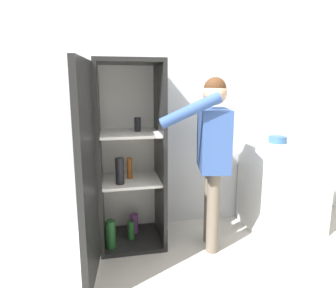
% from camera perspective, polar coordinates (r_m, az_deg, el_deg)
% --- Properties ---
extents(ground_plane, '(12.00, 12.00, 0.00)m').
position_cam_1_polar(ground_plane, '(2.60, 2.44, -23.87)').
color(ground_plane, beige).
extents(wall_back, '(7.00, 0.06, 2.55)m').
position_cam_1_polar(wall_back, '(3.09, -1.74, 7.24)').
color(wall_back, silver).
rests_on(wall_back, ground_plane).
extents(refrigerator, '(0.70, 1.16, 1.71)m').
position_cam_1_polar(refrigerator, '(2.70, -8.86, -2.97)').
color(refrigerator, black).
rests_on(refrigerator, ground_plane).
extents(person, '(0.68, 0.57, 1.56)m').
position_cam_1_polar(person, '(2.66, 8.45, -0.07)').
color(person, '#726656').
rests_on(person, ground_plane).
extents(counter, '(0.72, 0.62, 0.89)m').
position_cam_1_polar(counter, '(3.37, 20.85, -7.61)').
color(counter, white).
rests_on(counter, ground_plane).
extents(bowl, '(0.18, 0.18, 0.07)m').
position_cam_1_polar(bowl, '(3.34, 20.13, 0.78)').
color(bowl, '#335B8E').
rests_on(bowl, counter).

